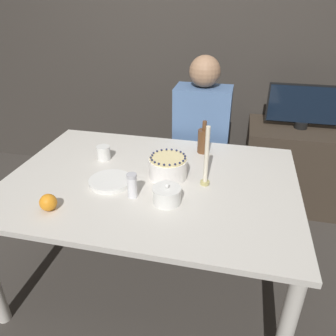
{
  "coord_description": "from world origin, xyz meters",
  "views": [
    {
      "loc": [
        0.44,
        -1.5,
        1.65
      ],
      "look_at": [
        0.09,
        0.05,
        0.78
      ],
      "focal_mm": 35.0,
      "sensor_mm": 36.0,
      "label": 1
    }
  ],
  "objects_px": {
    "sugar_bowl": "(167,195)",
    "sugar_shaker": "(132,185)",
    "bottle": "(204,140)",
    "tv_monitor": "(305,106)",
    "candle": "(206,161)",
    "cake": "(168,167)",
    "person_man_blue_shirt": "(201,151)"
  },
  "relations": [
    {
      "from": "bottle",
      "to": "sugar_shaker",
      "type": "bearing_deg",
      "value": -115.16
    },
    {
      "from": "sugar_bowl",
      "to": "sugar_shaker",
      "type": "relative_size",
      "value": 1.09
    },
    {
      "from": "cake",
      "to": "candle",
      "type": "xyz_separation_m",
      "value": [
        0.21,
        -0.03,
        0.08
      ]
    },
    {
      "from": "tv_monitor",
      "to": "person_man_blue_shirt",
      "type": "bearing_deg",
      "value": -156.28
    },
    {
      "from": "cake",
      "to": "tv_monitor",
      "type": "xyz_separation_m",
      "value": [
        0.83,
        1.05,
        0.08
      ]
    },
    {
      "from": "sugar_shaker",
      "to": "person_man_blue_shirt",
      "type": "xyz_separation_m",
      "value": [
        0.22,
        0.96,
        -0.24
      ]
    },
    {
      "from": "sugar_bowl",
      "to": "candle",
      "type": "bearing_deg",
      "value": 53.0
    },
    {
      "from": "cake",
      "to": "bottle",
      "type": "relative_size",
      "value": 1.01
    },
    {
      "from": "sugar_bowl",
      "to": "candle",
      "type": "height_order",
      "value": "candle"
    },
    {
      "from": "bottle",
      "to": "cake",
      "type": "bearing_deg",
      "value": -112.65
    },
    {
      "from": "bottle",
      "to": "person_man_blue_shirt",
      "type": "xyz_separation_m",
      "value": [
        -0.06,
        0.36,
        -0.25
      ]
    },
    {
      "from": "tv_monitor",
      "to": "cake",
      "type": "bearing_deg",
      "value": -128.56
    },
    {
      "from": "bottle",
      "to": "tv_monitor",
      "type": "xyz_separation_m",
      "value": [
        0.68,
        0.69,
        0.06
      ]
    },
    {
      "from": "candle",
      "to": "sugar_shaker",
      "type": "bearing_deg",
      "value": -149.39
    },
    {
      "from": "sugar_bowl",
      "to": "tv_monitor",
      "type": "height_order",
      "value": "tv_monitor"
    },
    {
      "from": "candle",
      "to": "tv_monitor",
      "type": "xyz_separation_m",
      "value": [
        0.62,
        1.08,
        0.0
      ]
    },
    {
      "from": "person_man_blue_shirt",
      "to": "tv_monitor",
      "type": "height_order",
      "value": "person_man_blue_shirt"
    },
    {
      "from": "sugar_bowl",
      "to": "sugar_shaker",
      "type": "height_order",
      "value": "sugar_shaker"
    },
    {
      "from": "cake",
      "to": "sugar_shaker",
      "type": "height_order",
      "value": "same"
    },
    {
      "from": "tv_monitor",
      "to": "bottle",
      "type": "bearing_deg",
      "value": -134.9
    },
    {
      "from": "sugar_bowl",
      "to": "tv_monitor",
      "type": "xyz_separation_m",
      "value": [
        0.78,
        1.29,
        0.1
      ]
    },
    {
      "from": "cake",
      "to": "tv_monitor",
      "type": "relative_size",
      "value": 0.38
    },
    {
      "from": "sugar_shaker",
      "to": "candle",
      "type": "xyz_separation_m",
      "value": [
        0.34,
        0.2,
        0.07
      ]
    },
    {
      "from": "cake",
      "to": "sugar_shaker",
      "type": "relative_size",
      "value": 1.63
    },
    {
      "from": "cake",
      "to": "bottle",
      "type": "xyz_separation_m",
      "value": [
        0.15,
        0.36,
        0.02
      ]
    },
    {
      "from": "sugar_shaker",
      "to": "candle",
      "type": "distance_m",
      "value": 0.4
    },
    {
      "from": "candle",
      "to": "bottle",
      "type": "distance_m",
      "value": 0.4
    },
    {
      "from": "sugar_bowl",
      "to": "person_man_blue_shirt",
      "type": "relative_size",
      "value": 0.11
    },
    {
      "from": "bottle",
      "to": "person_man_blue_shirt",
      "type": "bearing_deg",
      "value": 99.06
    },
    {
      "from": "sugar_shaker",
      "to": "person_man_blue_shirt",
      "type": "height_order",
      "value": "person_man_blue_shirt"
    },
    {
      "from": "cake",
      "to": "bottle",
      "type": "distance_m",
      "value": 0.39
    },
    {
      "from": "sugar_bowl",
      "to": "bottle",
      "type": "xyz_separation_m",
      "value": [
        0.1,
        0.61,
        0.04
      ]
    }
  ]
}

